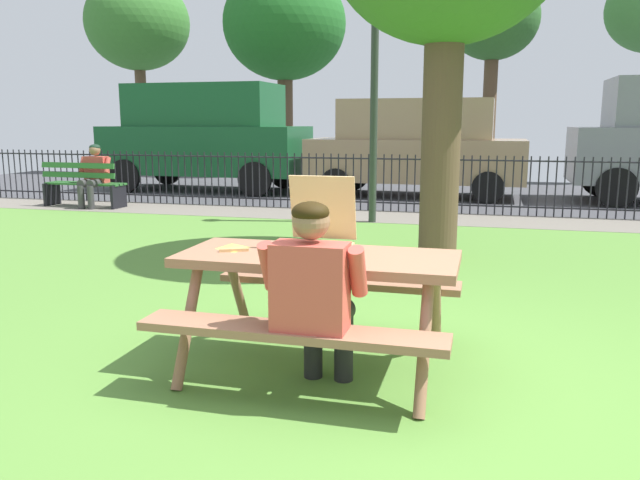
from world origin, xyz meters
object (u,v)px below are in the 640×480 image
picnic_table_foreground (318,280)px  pizza_slice_on_table (233,248)px  adult_at_table (315,292)px  far_tree_center (493,22)px  park_bench_left (83,185)px  parked_car_far_left (206,135)px  lamp_post_walkway (375,54)px  parked_car_left (416,146)px  far_tree_left (138,24)px  far_tree_midleft (284,25)px  person_on_park_bench (94,173)px  pizza_box_open (317,239)px

picnic_table_foreground → pizza_slice_on_table: bearing=177.3°
adult_at_table → far_tree_center: far_tree_center is taller
park_bench_left → parked_car_far_left: (1.04, 3.35, 0.89)m
lamp_post_walkway → parked_car_left: lamp_post_walkway is taller
parked_car_far_left → far_tree_left: (-4.52, 5.04, 3.36)m
adult_at_table → parked_car_left: parked_car_left is taller
picnic_table_foreground → parked_car_far_left: 11.37m
pizza_slice_on_table → far_tree_midleft: far_tree_midleft is taller
picnic_table_foreground → lamp_post_walkway: lamp_post_walkway is taller
lamp_post_walkway → far_tree_center: far_tree_center is taller
parked_car_left → park_bench_left: bearing=-150.7°
parked_car_left → far_tree_left: bearing=151.9°
pizza_slice_on_table → adult_at_table: (0.71, -0.53, -0.12)m
pizza_slice_on_table → far_tree_center: (1.73, 15.04, 3.55)m
parked_car_far_left → person_on_park_bench: bearing=-103.6°
adult_at_table → lamp_post_walkway: lamp_post_walkway is taller
pizza_box_open → far_tree_midleft: bearing=108.2°
adult_at_table → far_tree_center: (1.02, 15.57, 3.67)m
far_tree_midleft → pizza_slice_on_table: bearing=-73.9°
pizza_slice_on_table → lamp_post_walkway: bearing=90.8°
picnic_table_foreground → lamp_post_walkway: 6.55m
lamp_post_walkway → far_tree_left: 12.92m
pizza_slice_on_table → parked_car_left: bearing=88.8°
lamp_post_walkway → far_tree_left: bearing=135.9°
park_bench_left → far_tree_center: 11.92m
far_tree_left → far_tree_midleft: bearing=0.0°
far_tree_midleft → far_tree_center: size_ratio=1.11×
far_tree_left → far_tree_midleft: far_tree_left is taller
far_tree_left → parked_car_far_left: bearing=-48.1°
far_tree_midleft → far_tree_center: 6.07m
picnic_table_foreground → parked_car_left: parked_car_left is taller
far_tree_center → picnic_table_foreground: bearing=-94.3°
pizza_box_open → far_tree_center: (1.14, 15.03, 3.47)m
park_bench_left → far_tree_left: far_tree_left is taller
far_tree_midleft → lamp_post_walkway: bearing=-64.4°
parked_car_left → far_tree_center: (1.53, 5.04, 3.23)m
park_bench_left → person_on_park_bench: 0.34m
adult_at_table → parked_car_left: (-0.51, 10.52, 0.44)m
pizza_slice_on_table → park_bench_left: 8.80m
pizza_slice_on_table → far_tree_midleft: 16.08m
park_bench_left → far_tree_left: size_ratio=0.26×
parked_car_left → far_tree_left: far_tree_left is taller
park_bench_left → picnic_table_foreground: bearing=-46.3°
pizza_box_open → person_on_park_bench: bearing=132.6°
far_tree_center → adult_at_table: bearing=-93.7°
park_bench_left → far_tree_center: (7.50, 8.39, 3.91)m
pizza_slice_on_table → person_on_park_bench: person_on_park_bench is taller
far_tree_center → parked_car_far_left: bearing=-142.0°
lamp_post_walkway → far_tree_midleft: far_tree_midleft is taller
pizza_box_open → pizza_slice_on_table: size_ratio=1.67×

